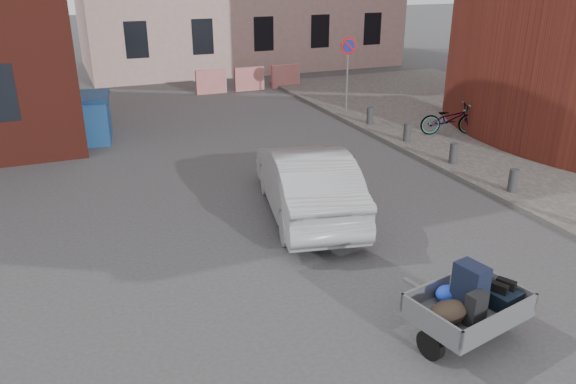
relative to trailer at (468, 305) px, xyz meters
name	(u,v)px	position (x,y,z in m)	size (l,w,h in m)	color
ground	(299,268)	(-1.37, 2.83, -0.61)	(120.00, 120.00, 0.00)	#38383A
sidewalk	(547,142)	(8.63, 6.83, -0.55)	(9.00, 24.00, 0.12)	#474442
no_parking_sign	(348,59)	(4.63, 12.32, 1.41)	(0.60, 0.09, 2.65)	gray
bollards	(453,153)	(4.63, 6.23, -0.21)	(0.22, 9.02, 0.55)	#3A3A3D
barriers	(249,79)	(2.83, 17.83, -0.11)	(4.70, 0.18, 1.00)	red
trailer	(468,305)	(0.00, 0.00, 0.00)	(1.79, 1.93, 1.20)	black
dumpster	(53,120)	(-5.20, 12.75, 0.11)	(3.62, 2.23, 1.43)	navy
silver_car	(307,181)	(-0.26, 4.98, 0.15)	(1.60, 4.59, 1.51)	#9D9FA4
bicycle	(450,119)	(6.28, 8.59, 0.00)	(0.64, 1.85, 0.97)	black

